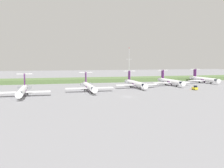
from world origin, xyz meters
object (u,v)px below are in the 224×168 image
object	(u,v)px
antenna_mast	(129,67)
safety_cone_front_marker	(190,89)
regional_jet_third	(89,86)
regional_jet_fifth	(170,81)
safety_cone_mid_marker	(195,89)
regional_jet_second	(23,90)
regional_jet_fourth	(135,83)
baggage_tug	(195,88)
regional_jet_sixth	(203,79)

from	to	relation	value
antenna_mast	safety_cone_front_marker	bearing A→B (deg)	-78.75
regional_jet_third	safety_cone_front_marker	bearing A→B (deg)	-5.94
regional_jet_fifth	safety_cone_mid_marker	xyz separation A→B (m)	(2.89, -22.01, -2.26)
regional_jet_third	safety_cone_front_marker	distance (m)	51.96
regional_jet_second	regional_jet_fourth	xyz separation A→B (m)	(56.60, 18.09, 0.00)
regional_jet_third	baggage_tug	distance (m)	53.67
baggage_tug	safety_cone_front_marker	world-z (taller)	baggage_tug
regional_jet_third	regional_jet_sixth	bearing A→B (deg)	18.54
regional_jet_third	regional_jet_second	bearing A→B (deg)	-164.29
regional_jet_third	baggage_tug	world-z (taller)	regional_jet_third
baggage_tug	safety_cone_front_marker	bearing A→B (deg)	130.82
regional_jet_fifth	antenna_mast	world-z (taller)	antenna_mast
regional_jet_third	antenna_mast	xyz separation A→B (m)	(39.12, 57.49, 7.50)
regional_jet_fifth	regional_jet_third	bearing A→B (deg)	-161.83
baggage_tug	regional_jet_second	bearing A→B (deg)	-179.19
regional_jet_second	antenna_mast	world-z (taller)	antenna_mast
regional_jet_fourth	safety_cone_mid_marker	world-z (taller)	regional_jet_fourth
regional_jet_fourth	antenna_mast	world-z (taller)	antenna_mast
regional_jet_sixth	antenna_mast	world-z (taller)	antenna_mast
regional_jet_third	safety_cone_front_marker	size ratio (longest dim) A/B	56.36
regional_jet_second	regional_jet_sixth	size ratio (longest dim) A/B	1.00
regional_jet_fourth	regional_jet_sixth	xyz separation A→B (m)	(54.36, 17.52, 0.00)
regional_jet_second	regional_jet_third	bearing A→B (deg)	15.71
regional_jet_second	regional_jet_third	size ratio (longest dim) A/B	1.00
regional_jet_third	regional_jet_fifth	bearing A→B (deg)	18.17
regional_jet_fifth	baggage_tug	xyz separation A→B (m)	(1.46, -24.12, -1.53)
regional_jet_fifth	antenna_mast	distance (m)	43.08
regional_jet_sixth	regional_jet_third	bearing A→B (deg)	-161.46
baggage_tug	safety_cone_mid_marker	bearing A→B (deg)	56.00
regional_jet_third	baggage_tug	xyz separation A→B (m)	(53.17, -7.15, -1.53)
regional_jet_second	antenna_mast	xyz separation A→B (m)	(68.72, 65.81, 7.50)
baggage_tug	safety_cone_front_marker	distance (m)	2.46
regional_jet_sixth	safety_cone_mid_marker	bearing A→B (deg)	-129.62
regional_jet_second	baggage_tug	world-z (taller)	regional_jet_second
baggage_tug	safety_cone_mid_marker	size ratio (longest dim) A/B	5.82
regional_jet_fifth	safety_cone_front_marker	distance (m)	22.46
regional_jet_second	safety_cone_front_marker	world-z (taller)	regional_jet_second
antenna_mast	regional_jet_second	bearing A→B (deg)	-136.24
regional_jet_fifth	regional_jet_sixth	world-z (taller)	same
regional_jet_sixth	safety_cone_mid_marker	distance (m)	42.03
antenna_mast	regional_jet_fifth	bearing A→B (deg)	-72.75
regional_jet_third	safety_cone_mid_marker	bearing A→B (deg)	-5.27
safety_cone_front_marker	baggage_tug	bearing A→B (deg)	-49.18
regional_jet_fifth	regional_jet_sixth	distance (m)	31.40
regional_jet_second	regional_jet_third	distance (m)	30.75
regional_jet_fifth	baggage_tug	size ratio (longest dim) A/B	9.69
safety_cone_front_marker	safety_cone_mid_marker	xyz separation A→B (m)	(2.96, 0.33, 0.00)
regional_jet_second	regional_jet_fourth	world-z (taller)	same
regional_jet_third	regional_jet_fifth	xyz separation A→B (m)	(51.71, 16.97, 0.00)
regional_jet_fourth	regional_jet_fifth	bearing A→B (deg)	16.26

